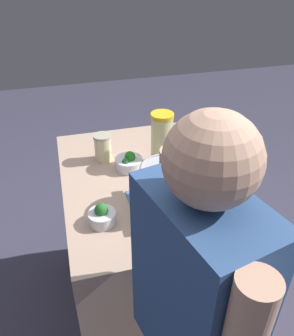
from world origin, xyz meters
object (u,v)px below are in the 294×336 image
Objects in this scene: mason_jar at (103,148)px; broccoli_bowl_front at (102,215)px; cooking_pot at (167,186)px; lemonade_pitcher at (162,139)px; broccoli_bowl_center at (129,162)px.

broccoli_bowl_front is at bearing -9.65° from mason_jar.
cooking_pot is at bearing 23.89° from mason_jar.
lemonade_pitcher reaches higher than mason_jar.
lemonade_pitcher is at bearing 135.29° from broccoli_bowl_front.
lemonade_pitcher is at bearing 90.84° from broccoli_bowl_center.
mason_jar is at bearing 170.35° from broccoli_bowl_front.
lemonade_pitcher is 0.29m from mason_jar.
broccoli_bowl_front is (0.35, -0.34, -0.10)m from lemonade_pitcher.
broccoli_bowl_center is (-0.35, 0.18, -0.00)m from broccoli_bowl_front.
broccoli_bowl_front is at bearing -27.84° from broccoli_bowl_center.
lemonade_pitcher is 1.92× the size of mason_jar.
lemonade_pitcher reaches higher than cooking_pot.
cooking_pot is 0.34m from broccoli_bowl_center.
cooking_pot is at bearing -13.18° from lemonade_pitcher.
cooking_pot is at bearing 94.83° from broccoli_bowl_front.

